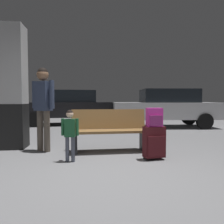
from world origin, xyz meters
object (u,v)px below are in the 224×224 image
object	(u,v)px
structural_pillar	(12,88)
child	(70,130)
suitcase	(154,142)
backpack_bright	(154,118)
parked_car_near	(165,107)
parked_car_far	(68,106)
bench	(110,131)
adult	(43,100)

from	to	relation	value
structural_pillar	child	xyz separation A→B (m)	(1.38, -1.33, -0.80)
suitcase	child	bearing A→B (deg)	-179.80
backpack_bright	child	size ratio (longest dim) A/B	0.37
backpack_bright	parked_car_near	world-z (taller)	parked_car_near
child	parked_car_far	bearing A→B (deg)	95.43
parked_car_near	child	bearing A→B (deg)	-124.74
structural_pillar	bench	size ratio (longest dim) A/B	1.69
suitcase	parked_car_near	xyz separation A→B (m)	(1.88, 4.89, 0.48)
bench	adult	world-z (taller)	adult
parked_car_far	parked_car_near	bearing A→B (deg)	-19.57
suitcase	backpack_bright	world-z (taller)	backpack_bright
structural_pillar	bench	distance (m)	2.41
adult	parked_car_far	size ratio (longest dim) A/B	0.41
bench	suitcase	distance (m)	1.06
adult	parked_car_near	world-z (taller)	adult
child	parked_car_far	xyz separation A→B (m)	(-0.60, 6.32, 0.24)
backpack_bright	parked_car_far	size ratio (longest dim) A/B	0.08
adult	child	bearing A→B (deg)	-55.39
suitcase	adult	bearing A→B (deg)	157.15
backpack_bright	parked_car_far	world-z (taller)	parked_car_far
parked_car_near	parked_car_far	bearing A→B (deg)	160.43
bench	adult	bearing A→B (deg)	173.27
adult	structural_pillar	bearing A→B (deg)	150.67
child	parked_car_near	size ratio (longest dim) A/B	0.22
suitcase	parked_car_near	size ratio (longest dim) A/B	0.14
bench	parked_car_near	world-z (taller)	parked_car_near
suitcase	backpack_bright	distance (m)	0.45
adult	parked_car_near	distance (m)	5.67
backpack_bright	suitcase	bearing A→B (deg)	31.99
parked_car_far	adult	bearing A→B (deg)	-90.29
bench	parked_car_far	distance (m)	5.75
structural_pillar	parked_car_far	xyz separation A→B (m)	(0.78, 4.99, -0.56)
child	structural_pillar	bearing A→B (deg)	135.99
bench	child	distance (m)	1.08
child	parked_car_far	distance (m)	6.35
backpack_bright	adult	size ratio (longest dim) A/B	0.19
bench	parked_car_near	xyz separation A→B (m)	(2.63, 4.15, 0.36)
adult	parked_car_far	distance (m)	5.41
child	bench	bearing A→B (deg)	44.08
backpack_bright	child	xyz separation A→B (m)	(-1.52, -0.00, -0.21)
backpack_bright	parked_car_near	distance (m)	5.24
structural_pillar	child	distance (m)	2.07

